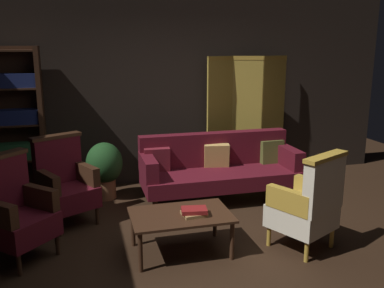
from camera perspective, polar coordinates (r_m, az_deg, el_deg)
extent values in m
plane|color=black|center=(4.45, 2.75, -14.36)|extent=(10.00, 10.00, 0.00)
cube|color=black|center=(6.35, -3.88, 7.31)|extent=(7.20, 0.10, 2.80)
cube|color=#B29338|center=(6.40, 3.77, 3.29)|extent=(0.45, 0.17, 1.90)
cube|color=#B78E33|center=(6.31, 3.90, 11.55)|extent=(0.45, 0.18, 0.06)
cube|color=#B29338|center=(6.56, 7.39, 3.45)|extent=(0.45, 0.16, 1.90)
cube|color=#B78E33|center=(6.47, 7.64, 11.51)|extent=(0.45, 0.17, 0.06)
cube|color=#B29338|center=(6.74, 10.86, 3.59)|extent=(0.45, 0.17, 1.90)
cube|color=#B78E33|center=(6.65, 11.21, 11.43)|extent=(0.45, 0.17, 0.06)
cube|color=#382114|center=(6.04, -19.65, 2.64)|extent=(0.06, 0.32, 2.05)
cube|color=#382114|center=(6.23, -23.39, 2.64)|extent=(0.90, 0.02, 2.05)
cube|color=#382114|center=(6.33, -22.77, -6.22)|extent=(0.86, 0.30, 0.02)
cube|color=#382114|center=(6.19, -23.17, -2.00)|extent=(0.86, 0.30, 0.02)
cube|color=#1E4C28|center=(6.14, -23.30, -0.96)|extent=(0.78, 0.22, 0.22)
cube|color=#382114|center=(6.09, -23.58, 2.39)|extent=(0.86, 0.30, 0.02)
cube|color=navy|center=(6.05, -23.71, 3.36)|extent=(0.78, 0.22, 0.19)
cube|color=#382114|center=(6.02, -24.01, 6.89)|extent=(0.86, 0.30, 0.02)
cube|color=navy|center=(6.00, -24.14, 7.85)|extent=(0.78, 0.22, 0.18)
cube|color=#382114|center=(6.00, -24.46, 11.46)|extent=(0.86, 0.30, 0.02)
cylinder|color=#382114|center=(5.24, -4.99, -8.61)|extent=(0.07, 0.07, 0.22)
cylinder|color=#382114|center=(5.85, 13.79, -6.59)|extent=(0.07, 0.07, 0.22)
cylinder|color=#382114|center=(5.80, -6.04, -6.44)|extent=(0.07, 0.07, 0.22)
cylinder|color=#382114|center=(6.35, 11.20, -4.85)|extent=(0.07, 0.07, 0.22)
cube|color=#4C0F19|center=(5.67, 3.95, -4.62)|extent=(2.10, 0.76, 0.20)
cube|color=#4C0F19|center=(5.86, 3.02, -0.65)|extent=(2.10, 0.18, 0.46)
cube|color=#4C0F19|center=(5.37, -5.96, -3.11)|extent=(0.16, 0.68, 0.26)
cube|color=#4C0F19|center=(5.98, 12.91, -1.67)|extent=(0.16, 0.68, 0.26)
cube|color=maroon|center=(5.58, -4.78, -2.24)|extent=(0.35, 0.16, 0.35)
cube|color=tan|center=(5.78, 3.35, -1.67)|extent=(0.36, 0.21, 0.35)
cube|color=#4C5123|center=(6.08, 10.79, -1.12)|extent=(0.35, 0.16, 0.35)
cylinder|color=#382114|center=(4.03, -7.02, -14.38)|extent=(0.04, 0.04, 0.39)
cylinder|color=#382114|center=(4.23, 5.46, -12.95)|extent=(0.04, 0.04, 0.39)
cylinder|color=#382114|center=(4.52, -8.01, -11.25)|extent=(0.04, 0.04, 0.39)
cylinder|color=#382114|center=(4.69, 3.13, -10.15)|extent=(0.04, 0.04, 0.39)
cube|color=#382114|center=(4.26, -1.53, -9.60)|extent=(1.00, 0.64, 0.03)
cylinder|color=#B78E33|center=(4.93, 13.76, -10.45)|extent=(0.04, 0.04, 0.22)
cylinder|color=#B78E33|center=(4.59, 10.39, -12.14)|extent=(0.04, 0.04, 0.22)
cylinder|color=#B78E33|center=(4.71, 18.44, -11.92)|extent=(0.04, 0.04, 0.22)
cylinder|color=#B78E33|center=(4.35, 15.29, -13.88)|extent=(0.04, 0.04, 0.22)
cube|color=beige|center=(4.55, 14.64, -9.44)|extent=(0.75, 0.75, 0.24)
cube|color=beige|center=(4.30, 17.49, -5.42)|extent=(0.55, 0.36, 0.54)
cube|color=#B78E33|center=(4.22, 17.77, -1.68)|extent=(0.59, 0.39, 0.04)
cube|color=#B78E33|center=(4.66, 16.47, -5.98)|extent=(0.30, 0.49, 0.22)
cube|color=#B78E33|center=(4.28, 13.01, -7.51)|extent=(0.30, 0.49, 0.22)
cylinder|color=#382114|center=(4.94, -17.44, -10.64)|extent=(0.04, 0.04, 0.22)
cylinder|color=#382114|center=(5.13, -12.74, -9.43)|extent=(0.04, 0.04, 0.22)
cylinder|color=#382114|center=(5.33, -19.59, -9.00)|extent=(0.04, 0.04, 0.22)
cylinder|color=#382114|center=(5.51, -15.16, -7.95)|extent=(0.04, 0.04, 0.22)
cube|color=#4C0F19|center=(5.14, -16.40, -6.85)|extent=(0.76, 0.76, 0.24)
cube|color=#4C0F19|center=(5.22, -17.81, -2.13)|extent=(0.55, 0.36, 0.54)
cube|color=#382114|center=(5.16, -18.04, 0.97)|extent=(0.59, 0.39, 0.04)
cube|color=#382114|center=(4.97, -19.06, -4.93)|extent=(0.31, 0.49, 0.22)
cube|color=#382114|center=(5.17, -14.19, -3.91)|extent=(0.31, 0.49, 0.22)
cylinder|color=#382114|center=(4.29, -22.43, -14.90)|extent=(0.04, 0.04, 0.22)
cylinder|color=#382114|center=(4.55, -17.80, -12.84)|extent=(0.04, 0.04, 0.22)
cylinder|color=#382114|center=(4.87, -21.58, -11.34)|extent=(0.04, 0.04, 0.22)
cube|color=#4C0F19|center=(4.48, -22.23, -10.37)|extent=(0.79, 0.79, 0.24)
cube|color=#4C0F19|center=(4.53, -24.49, -5.09)|extent=(0.48, 0.48, 0.54)
cube|color=#382114|center=(4.54, -20.12, -6.76)|extent=(0.42, 0.41, 0.22)
cylinder|color=brown|center=(5.92, -11.64, -5.91)|extent=(0.28, 0.28, 0.28)
ellipsoid|color=#193D19|center=(5.81, -11.81, -2.55)|extent=(0.49, 0.49, 0.57)
cube|color=#9E7A47|center=(4.21, 0.29, -9.44)|extent=(0.25, 0.21, 0.03)
cube|color=maroon|center=(4.20, 0.29, -8.98)|extent=(0.27, 0.21, 0.04)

